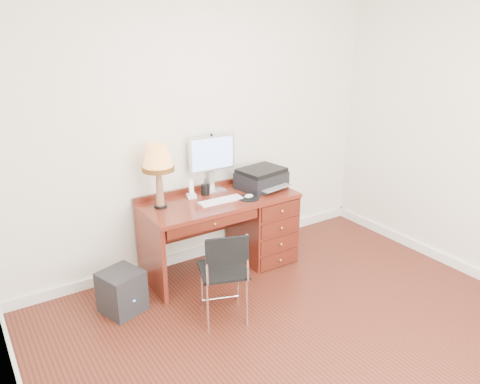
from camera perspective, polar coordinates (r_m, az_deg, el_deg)
ground at (r=3.84m, az=8.83°, el=-17.71°), size 4.00×4.00×0.00m
room_shell at (r=4.21m, az=3.07°, el=-12.89°), size 4.00×4.00×4.00m
desk at (r=4.76m, az=0.87°, el=-3.80°), size 1.50×0.67×0.75m
monitor at (r=4.59m, az=-3.44°, el=4.35°), size 0.48×0.16×0.55m
keyboard at (r=4.39m, az=-2.37°, el=-1.05°), size 0.43×0.13×0.02m
mouse_pad at (r=4.46m, az=1.07°, el=-0.64°), size 0.21×0.21×0.04m
printer at (r=4.73m, az=2.62°, el=1.69°), size 0.51×0.43×0.20m
leg_lamp at (r=4.17m, az=-9.99°, el=3.67°), size 0.29×0.29×0.59m
phone at (r=4.48m, az=-5.95°, el=-0.08°), size 0.10×0.10×0.18m
pen_cup at (r=4.56m, az=-4.25°, el=0.29°), size 0.08×0.08×0.10m
chair at (r=3.81m, az=-1.60°, el=-9.07°), size 0.48×0.49×0.80m
equipment_box at (r=4.18m, az=-14.22°, el=-11.68°), size 0.40×0.40×0.37m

